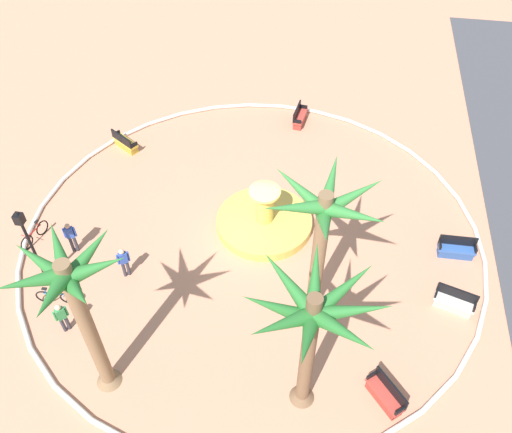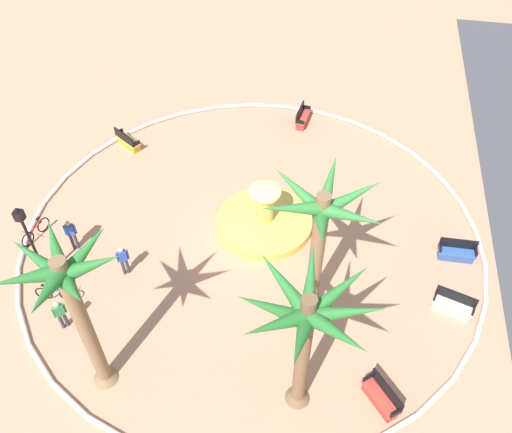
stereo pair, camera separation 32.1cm
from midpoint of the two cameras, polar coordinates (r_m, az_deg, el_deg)
name	(u,v)px [view 1 (the left image)]	position (r m, az deg, el deg)	size (l,w,h in m)	color
ground_plane	(252,234)	(24.19, -0.77, -1.94)	(80.00, 80.00, 0.00)	tan
plaza_curb	(252,233)	(24.12, -0.77, -1.78)	(20.71, 20.71, 0.20)	silver
fountain	(264,221)	(24.34, 0.52, -0.47)	(4.41, 4.41, 2.20)	gold
palm_tree_near_fountain	(323,226)	(18.36, 6.73, -1.01)	(4.38, 4.23, 6.37)	brown
palm_tree_by_curb	(75,298)	(16.61, -19.50, -8.26)	(3.55, 3.58, 6.96)	brown
palm_tree_mid_plaza	(312,322)	(15.67, 5.43, -11.27)	(4.38, 4.38, 6.24)	brown
bench_east	(454,303)	(22.78, 20.18, -8.72)	(0.94, 1.68, 1.00)	beige
bench_west	(125,143)	(29.46, -14.22, 7.66)	(1.29, 1.61, 1.00)	gold
bench_north	(456,250)	(24.67, 20.41, -3.38)	(0.55, 1.61, 1.00)	#335BA8
bench_southeast	(300,118)	(30.54, 4.42, 10.57)	(1.65, 0.71, 1.00)	#B73D33
bench_southwest	(385,395)	(19.93, 13.29, -18.27)	(1.55, 1.41, 1.00)	#B73D33
lamppost	(30,242)	(22.59, -23.58, -2.54)	(0.32, 0.32, 4.06)	black
bicycle_red_frame	(35,235)	(25.72, -23.09, -1.82)	(1.68, 0.59, 0.94)	black
bicycle_by_lamppost	(56,297)	(23.04, -21.11, -8.11)	(0.44, 1.72, 0.94)	black
person_cyclist_helmet	(71,236)	(24.25, -19.69, -2.00)	(0.30, 0.50, 1.70)	#33333D
person_cyclist_photo	(62,316)	(21.75, -20.60, -10.06)	(0.40, 0.40, 1.59)	#33333D
person_pedestrian_stroll	(124,261)	(22.69, -14.44, -4.68)	(0.36, 0.45, 1.63)	#33333D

